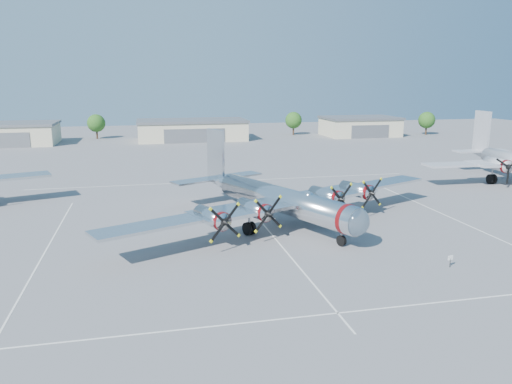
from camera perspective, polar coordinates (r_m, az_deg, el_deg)
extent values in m
plane|color=#5E5E61|center=(55.38, 0.86, -3.76)|extent=(260.00, 260.00, 0.00)
cube|color=silver|center=(50.13, -23.11, -6.59)|extent=(0.15, 40.00, 0.01)
cube|color=silver|center=(50.75, 2.18, -5.31)|extent=(0.15, 40.00, 0.01)
cube|color=silver|center=(60.04, 22.97, -3.48)|extent=(0.15, 40.00, 0.01)
cube|color=silver|center=(35.76, 9.33, -13.50)|extent=(60.00, 0.15, 0.01)
cube|color=silver|center=(79.21, -3.35, 1.26)|extent=(60.00, 0.15, 0.01)
cube|color=beige|center=(138.20, -26.34, 5.88)|extent=(22.00, 14.00, 4.80)
cube|color=slate|center=(137.96, -26.45, 6.99)|extent=(22.60, 14.60, 0.60)
cube|color=slate|center=(131.45, -27.01, 5.26)|extent=(12.10, 0.20, 3.60)
cube|color=beige|center=(134.87, -7.33, 6.95)|extent=(28.00, 14.00, 4.80)
cube|color=slate|center=(134.63, -7.36, 8.09)|extent=(28.60, 14.60, 0.60)
cube|color=slate|center=(127.95, -7.02, 6.38)|extent=(15.40, 0.20, 3.60)
cube|color=beige|center=(147.26, 11.76, 7.26)|extent=(20.00, 14.00, 4.80)
cube|color=slate|center=(147.04, 11.80, 8.31)|extent=(20.60, 14.60, 0.60)
cube|color=slate|center=(140.95, 12.92, 6.73)|extent=(11.00, 0.20, 3.60)
cylinder|color=#382619|center=(142.92, -17.72, 6.37)|extent=(0.50, 0.50, 2.80)
sphere|color=#294C15|center=(142.66, -17.79, 7.50)|extent=(4.80, 4.80, 4.80)
cylinder|color=#382619|center=(146.64, 4.29, 7.08)|extent=(0.50, 0.50, 2.80)
sphere|color=#294C15|center=(146.39, 4.31, 8.18)|extent=(4.80, 4.80, 4.80)
cylinder|color=#382619|center=(154.92, 18.85, 6.74)|extent=(0.50, 0.50, 2.80)
sphere|color=#294C15|center=(154.68, 18.93, 7.78)|extent=(4.80, 4.80, 4.80)
cylinder|color=black|center=(46.17, 21.30, -7.54)|extent=(0.06, 0.06, 0.80)
cube|color=white|center=(46.03, 21.35, -7.01)|extent=(0.55, 0.17, 0.40)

